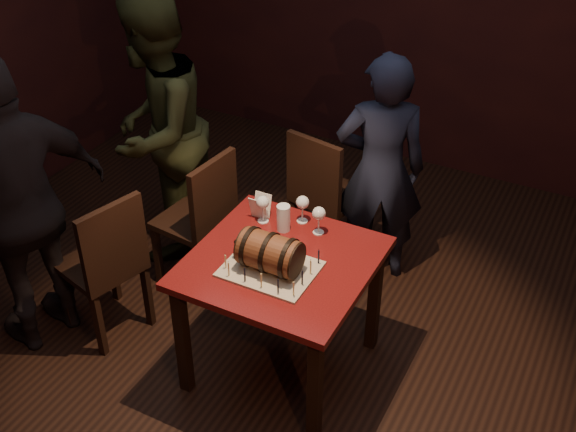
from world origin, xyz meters
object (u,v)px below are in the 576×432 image
Objects in this scene: wine_glass_right at (319,215)px; chair_left_rear at (203,215)px; wine_glass_mid at (302,204)px; chair_back at (323,190)px; pub_table at (281,277)px; person_left_rear at (157,131)px; person_left_front at (22,208)px; person_back at (380,171)px; chair_left_front at (107,261)px; barrel_cake at (270,253)px; wine_glass_left at (263,203)px; pint_of_ale at (283,218)px.

chair_left_rear reaches higher than wine_glass_right.
wine_glass_mid is 0.17× the size of chair_back.
wine_glass_right is (0.07, 0.30, 0.23)m from pub_table.
person_left_rear reaches higher than person_left_front.
person_left_rear is at bearing -9.05° from person_back.
chair_back and chair_left_front have the same top height.
barrel_cake is 1.18m from chair_back.
person_back is at bearing 4.94° from chair_back.
pub_table is at bearing 58.42° from person_back.
chair_back is at bearing 101.66° from barrel_cake.
pub_table is at bearing -80.65° from wine_glass_mid.
wine_glass_right is 0.76m from person_back.
wine_glass_left is 0.17× the size of chair_left_front.
person_back is (0.37, 0.79, -0.11)m from wine_glass_left.
wine_glass_mid is 0.09× the size of person_left_rear.
chair_left_rear is (-0.53, -0.59, 0.00)m from chair_back.
wine_glass_left and wine_glass_right have the same top height.
chair_back is at bearing 58.31° from chair_left_front.
person_back is (0.36, 0.03, 0.23)m from chair_back.
chair_back is at bearing 98.57° from person_left_rear.
chair_back reaches higher than pint_of_ale.
person_back is 1.42m from person_left_rear.
chair_left_rear is at bearing 9.89° from person_back.
person_left_rear is 1.01× the size of person_left_front.
chair_left_rear is at bearing -131.89° from chair_back.
person_left_rear is at bearing 105.92° from chair_left_front.
barrel_cake is 2.21× the size of wine_glass_right.
wine_glass_mid is 0.13m from pint_of_ale.
wine_glass_left is 0.88m from person_back.
person_left_front is (-1.30, -0.72, 0.00)m from wine_glass_mid.
pub_table is 0.89m from chair_left_rear.
chair_left_rear is 0.53× the size of person_left_rear.
barrel_cake is at bearing -73.12° from pint_of_ale.
wine_glass_right is 1.57m from person_left_front.
barrel_cake is at bearing -56.16° from wine_glass_left.
person_left_front is (-1.12, -1.39, 0.35)m from chair_back.
wine_glass_left is 1.07× the size of pint_of_ale.
person_left_rear is (-0.24, 0.86, 0.35)m from chair_left_front.
person_left_rear reaches higher than chair_left_front.
wine_glass_right is at bearing 130.41° from person_left_front.
person_left_rear is at bearing 165.33° from wine_glass_mid.
person_left_front is at bearing -126.40° from chair_left_rear.
wine_glass_mid is 0.11× the size of person_back.
barrel_cake is 0.38× the size of chair_back.
person_left_rear is (-1.12, 0.42, 0.05)m from pint_of_ale.
barrel_cake is at bearing 5.91° from chair_left_front.
chair_left_front is (-0.75, -1.21, 0.00)m from chair_back.
wine_glass_mid is (-0.06, 0.35, 0.23)m from pub_table.
pub_table is 2.53× the size of barrel_cake.
wine_glass_mid is at bearing 27.11° from wine_glass_left.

